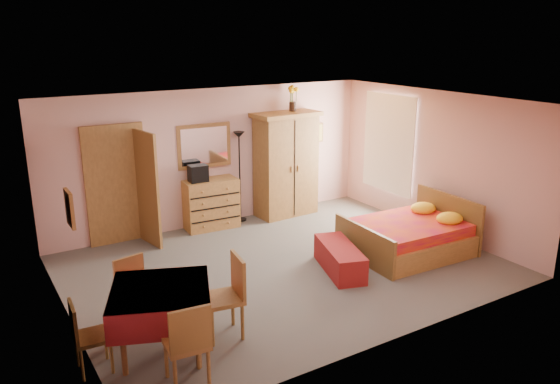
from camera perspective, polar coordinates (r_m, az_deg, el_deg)
floor at (r=8.76m, az=0.48°, el=-7.81°), size 6.50×6.50×0.00m
ceiling at (r=8.05m, az=0.52°, el=9.32°), size 6.50×6.50×0.00m
wall_back at (r=10.44m, az=-6.84°, el=3.63°), size 6.50×0.10×2.60m
wall_front at (r=6.44m, az=12.47°, el=-4.88°), size 6.50×0.10×2.60m
wall_left at (r=7.21m, az=-21.98°, el=-3.41°), size 0.10×5.00×2.60m
wall_right at (r=10.36m, az=15.92°, el=3.00°), size 0.10×5.00×2.60m
doorway at (r=9.86m, az=-16.75°, el=0.62°), size 1.06×0.12×2.15m
window at (r=11.12m, az=11.31°, el=5.00°), size 0.08×1.40×1.95m
picture_left at (r=6.52m, az=-21.14°, el=-1.63°), size 0.04×0.32×0.42m
picture_back at (r=11.53m, az=3.87°, el=6.19°), size 0.30×0.04×0.40m
chest_of_drawers at (r=10.37m, az=-7.23°, el=-1.23°), size 1.03×0.56×0.94m
wall_mirror at (r=10.28m, az=-7.94°, el=4.81°), size 1.05×0.11×0.83m
stereo at (r=10.09m, az=-8.56°, el=1.94°), size 0.34×0.26×0.31m
floor_lamp at (r=10.59m, az=-4.22°, el=1.58°), size 0.26×0.26×1.77m
wardrobe at (r=10.91m, az=0.63°, el=2.91°), size 1.36×0.76×2.08m
sunflower_vase at (r=10.84m, az=1.34°, el=9.77°), size 0.21×0.21×0.50m
bed at (r=9.38m, az=13.20°, el=-3.65°), size 1.99×1.60×0.89m
bench at (r=8.59m, az=6.25°, el=-6.92°), size 0.82×1.32×0.41m
dining_table at (r=6.60m, az=-12.22°, el=-12.95°), size 1.43×1.43×0.81m
chair_south at (r=5.99m, az=-9.80°, el=-15.18°), size 0.48×0.48×0.97m
chair_north at (r=7.14m, az=-14.63°, el=-10.31°), size 0.48×0.48×0.90m
chair_west at (r=6.46m, az=-19.02°, el=-14.03°), size 0.41×0.41×0.84m
chair_east at (r=6.75m, az=-6.05°, el=-10.92°), size 0.53×0.53×1.02m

